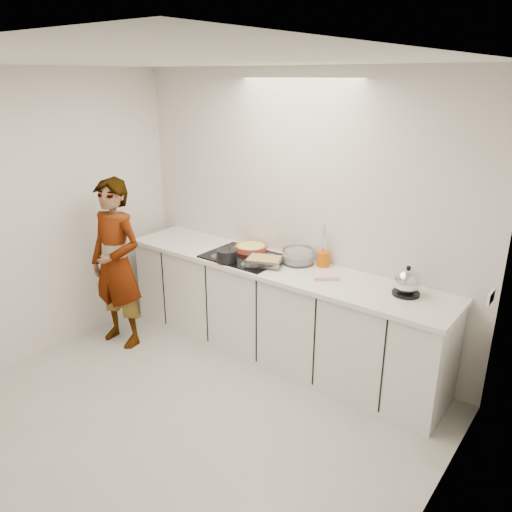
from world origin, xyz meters
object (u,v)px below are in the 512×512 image
Objects in this scene: hob at (244,257)px; saucepan at (227,255)px; baking_dish at (265,261)px; utensil_crock at (323,259)px; mixing_bowl at (298,257)px; tart_dish at (251,248)px; cook at (116,264)px; kettle at (407,283)px.

saucepan reaches higher than hob.
utensil_crock is at bearing 36.51° from baking_dish.
utensil_crock is at bearing 18.78° from mixing_bowl.
utensil_crock is (0.70, 0.25, 0.06)m from hob.
utensil_crock reaches higher than hob.
cook is (-0.95, -0.87, -0.13)m from tart_dish.
saucepan reaches higher than utensil_crock.
utensil_crock reaches higher than baking_dish.
cook is at bearing -152.11° from saucepan.
hob is at bearing -160.17° from utensil_crock.
kettle is at bearing -10.21° from utensil_crock.
baking_dish is (0.32, 0.14, -0.02)m from saucepan.
baking_dish is 0.23× the size of cook.
saucepan is at bearing -148.68° from utensil_crock.
mixing_bowl is at bearing 20.29° from hob.
baking_dish is 0.31m from mixing_bowl.
cook is at bearing -150.58° from utensil_crock.
saucepan is 0.65m from mixing_bowl.
saucepan is at bearing -88.61° from tart_dish.
tart_dish is 1.00× the size of mixing_bowl.
saucepan is 0.62× the size of mixing_bowl.
utensil_crock is 1.96m from cook.
kettle is at bearing -4.10° from mixing_bowl.
kettle reaches higher than saucepan.
cook is (-2.53, -0.81, -0.19)m from kettle.
utensil_crock reaches higher than tart_dish.
mixing_bowl reaches higher than tart_dish.
saucepan is at bearing -169.06° from kettle.
cook is at bearing -144.74° from hob.
mixing_bowl is 1.73m from cook.
baking_dish is 1.44× the size of kettle.
hob is at bearing -159.71° from mixing_bowl.
mixing_bowl is (0.53, 0.38, -0.01)m from saucepan.
cook is (-1.48, -0.88, -0.15)m from mixing_bowl.
cook is (-1.70, -0.96, -0.15)m from utensil_crock.
tart_dish is at bearing 145.85° from baking_dish.
mixing_bowl is 1.42× the size of kettle.
cook is at bearing -149.17° from mixing_bowl.
kettle reaches higher than hob.
baking_dish is (0.28, -0.06, 0.04)m from hob.
kettle is 0.16× the size of cook.
utensil_crock is at bearing 6.53° from tart_dish.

